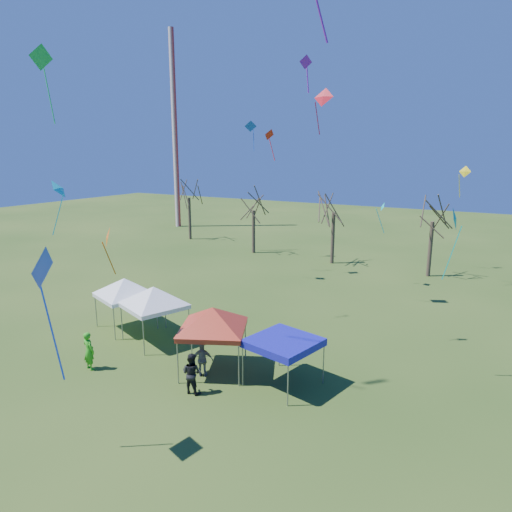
{
  "coord_description": "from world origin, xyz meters",
  "views": [
    {
      "loc": [
        11.61,
        -14.13,
        9.91
      ],
      "look_at": [
        1.85,
        3.0,
        5.39
      ],
      "focal_mm": 32.0,
      "sensor_mm": 36.0,
      "label": 1
    }
  ],
  "objects_px": {
    "tent_blue": "(284,343)",
    "person_dark": "(192,373)",
    "tent_white_west": "(124,282)",
    "tent_red": "(213,312)",
    "tree_0": "(189,183)",
    "tree_2": "(334,194)",
    "tree_3": "(434,202)",
    "tent_white_mid": "(154,290)",
    "person_green": "(89,351)",
    "radio_mast": "(175,131)",
    "tree_1": "(254,195)",
    "person_grey": "(203,360)"
  },
  "relations": [
    {
      "from": "tent_white_west",
      "to": "tree_3",
      "type": "bearing_deg",
      "value": 57.16
    },
    {
      "from": "tree_1",
      "to": "tree_2",
      "type": "relative_size",
      "value": 0.92
    },
    {
      "from": "tent_blue",
      "to": "person_green",
      "type": "xyz_separation_m",
      "value": [
        -8.46,
        -3.19,
        -1.01
      ]
    },
    {
      "from": "tree_0",
      "to": "tent_white_mid",
      "type": "distance_m",
      "value": 29.58
    },
    {
      "from": "tent_white_west",
      "to": "tent_red",
      "type": "distance_m",
      "value": 7.64
    },
    {
      "from": "radio_mast",
      "to": "tree_1",
      "type": "height_order",
      "value": "radio_mast"
    },
    {
      "from": "tent_white_mid",
      "to": "person_grey",
      "type": "distance_m",
      "value": 5.36
    },
    {
      "from": "tent_white_west",
      "to": "person_green",
      "type": "xyz_separation_m",
      "value": [
        2.3,
        -4.64,
        -1.83
      ]
    },
    {
      "from": "tent_red",
      "to": "person_dark",
      "type": "height_order",
      "value": "tent_red"
    },
    {
      "from": "person_grey",
      "to": "tree_3",
      "type": "bearing_deg",
      "value": -132.23
    },
    {
      "from": "radio_mast",
      "to": "tent_blue",
      "type": "distance_m",
      "value": 46.07
    },
    {
      "from": "tree_0",
      "to": "person_dark",
      "type": "xyz_separation_m",
      "value": [
        21.47,
        -27.68,
        -5.61
      ]
    },
    {
      "from": "tree_2",
      "to": "radio_mast",
      "type": "bearing_deg",
      "value": 159.43
    },
    {
      "from": "tree_1",
      "to": "person_dark",
      "type": "bearing_deg",
      "value": -65.46
    },
    {
      "from": "tree_1",
      "to": "person_dark",
      "type": "height_order",
      "value": "tree_1"
    },
    {
      "from": "tent_white_west",
      "to": "person_grey",
      "type": "xyz_separation_m",
      "value": [
        7.27,
        -2.58,
        -1.95
      ]
    },
    {
      "from": "tent_white_mid",
      "to": "person_dark",
      "type": "distance_m",
      "value": 6.35
    },
    {
      "from": "radio_mast",
      "to": "tent_red",
      "type": "xyz_separation_m",
      "value": [
        28.29,
        -32.21,
        -9.63
      ]
    },
    {
      "from": "tree_0",
      "to": "tree_2",
      "type": "height_order",
      "value": "tree_0"
    },
    {
      "from": "radio_mast",
      "to": "tree_0",
      "type": "bearing_deg",
      "value": -42.77
    },
    {
      "from": "radio_mast",
      "to": "tree_2",
      "type": "relative_size",
      "value": 3.06
    },
    {
      "from": "tree_2",
      "to": "tree_3",
      "type": "xyz_separation_m",
      "value": [
        8.4,
        -0.33,
        -0.21
      ]
    },
    {
      "from": "tree_3",
      "to": "person_green",
      "type": "distance_m",
      "value": 27.73
    },
    {
      "from": "tent_white_mid",
      "to": "tree_2",
      "type": "bearing_deg",
      "value": 84.58
    },
    {
      "from": "tent_blue",
      "to": "person_dark",
      "type": "relative_size",
      "value": 1.81
    },
    {
      "from": "tree_0",
      "to": "tree_2",
      "type": "relative_size",
      "value": 1.03
    },
    {
      "from": "tent_red",
      "to": "tent_blue",
      "type": "distance_m",
      "value": 3.52
    },
    {
      "from": "tree_3",
      "to": "person_green",
      "type": "height_order",
      "value": "tree_3"
    },
    {
      "from": "tree_0",
      "to": "tree_2",
      "type": "distance_m",
      "value": 18.72
    },
    {
      "from": "tent_white_west",
      "to": "tent_white_mid",
      "type": "distance_m",
      "value": 2.79
    },
    {
      "from": "tree_2",
      "to": "tree_1",
      "type": "bearing_deg",
      "value": 178.15
    },
    {
      "from": "tent_white_mid",
      "to": "tree_0",
      "type": "bearing_deg",
      "value": 124.11
    },
    {
      "from": "tent_red",
      "to": "person_grey",
      "type": "height_order",
      "value": "tent_red"
    },
    {
      "from": "tent_red",
      "to": "person_dark",
      "type": "distance_m",
      "value": 2.91
    },
    {
      "from": "person_green",
      "to": "tent_red",
      "type": "bearing_deg",
      "value": -142.25
    },
    {
      "from": "tree_0",
      "to": "person_grey",
      "type": "distance_m",
      "value": 34.12
    },
    {
      "from": "radio_mast",
      "to": "tree_1",
      "type": "xyz_separation_m",
      "value": [
        17.23,
        -9.35,
        -6.71
      ]
    },
    {
      "from": "tree_2",
      "to": "person_green",
      "type": "distance_m",
      "value": 26.01
    },
    {
      "from": "tree_2",
      "to": "person_dark",
      "type": "bearing_deg",
      "value": -83.09
    },
    {
      "from": "tree_2",
      "to": "person_dark",
      "type": "distance_m",
      "value": 25.44
    },
    {
      "from": "tree_3",
      "to": "tent_red",
      "type": "height_order",
      "value": "tree_3"
    },
    {
      "from": "person_green",
      "to": "person_grey",
      "type": "distance_m",
      "value": 5.39
    },
    {
      "from": "tree_0",
      "to": "tent_blue",
      "type": "distance_m",
      "value": 35.4
    },
    {
      "from": "radio_mast",
      "to": "tree_2",
      "type": "distance_m",
      "value": 28.08
    },
    {
      "from": "tent_blue",
      "to": "tree_1",
      "type": "bearing_deg",
      "value": 122.73
    },
    {
      "from": "tree_2",
      "to": "person_green",
      "type": "height_order",
      "value": "tree_2"
    },
    {
      "from": "person_green",
      "to": "radio_mast",
      "type": "bearing_deg",
      "value": -46.98
    },
    {
      "from": "tent_blue",
      "to": "tent_white_mid",
      "type": "bearing_deg",
      "value": 173.95
    },
    {
      "from": "radio_mast",
      "to": "tent_white_mid",
      "type": "height_order",
      "value": "radio_mast"
    },
    {
      "from": "tree_3",
      "to": "person_dark",
      "type": "relative_size",
      "value": 4.49
    }
  ]
}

